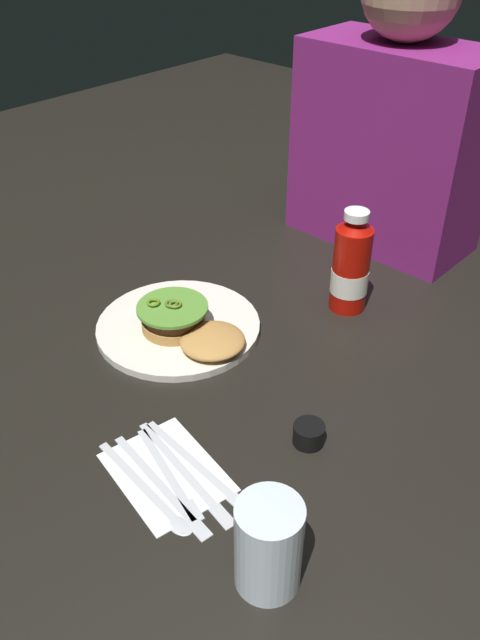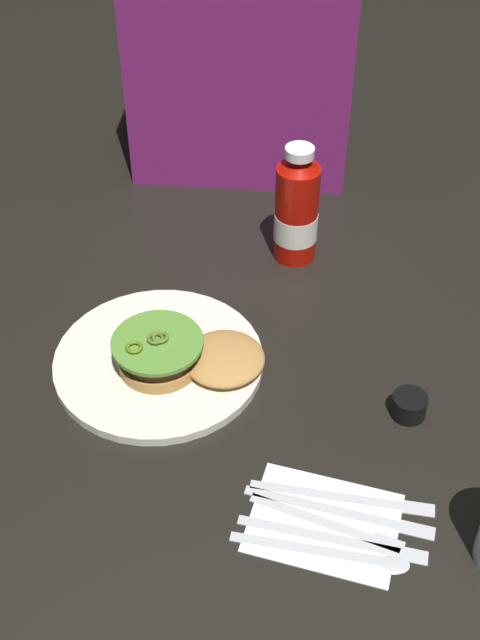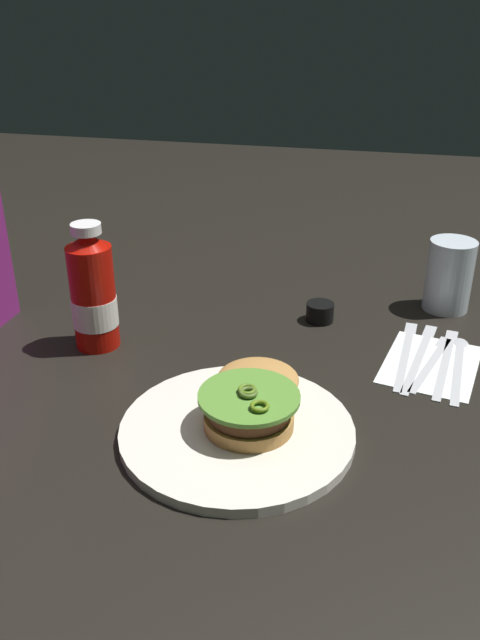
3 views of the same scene
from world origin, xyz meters
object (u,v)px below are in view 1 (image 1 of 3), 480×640
dinner_plate (178,327)px  diner_person (393,123)px  table_knife (165,489)px  ketchup_bottle (351,267)px  fork_utensil (172,480)px  condiment_cup (309,434)px  spoon_utensil (155,497)px  water_glass (268,545)px  napkin (167,472)px  butter_knife (189,477)px  steak_knife (203,469)px  burger_sandwich (187,325)px

dinner_plate → diner_person: bearing=83.0°
table_knife → ketchup_bottle: bearing=98.5°
dinner_plate → fork_utensil: bearing=-44.1°
table_knife → condiment_cup: bearing=67.5°
dinner_plate → spoon_utensil: (0.25, -0.28, -0.00)m
dinner_plate → table_knife: bearing=-45.5°
fork_utensil → diner_person: bearing=103.2°
fork_utensil → diner_person: 0.84m
dinner_plate → diner_person: (0.07, 0.54, 0.25)m
diner_person → water_glass: bearing=-65.3°
dinner_plate → condiment_cup: condiment_cup is taller
dinner_plate → napkin: bearing=-45.6°
condiment_cup → fork_utensil: (-0.09, -0.18, -0.01)m
spoon_utensil → table_knife: bearing=89.2°
table_knife → diner_person: (-0.19, 0.80, 0.25)m
ketchup_bottle → napkin: size_ratio=1.16×
table_knife → fork_utensil: same height
ketchup_bottle → butter_knife: 0.50m
condiment_cup → water_glass: bearing=-64.2°
dinner_plate → table_knife: 0.36m
steak_knife → diner_person: bearing=105.1°
water_glass → spoon_utensil: bearing=-175.6°
napkin → condiment_cup: bearing=59.1°
dinner_plate → burger_sandwich: (0.04, -0.01, 0.03)m
burger_sandwich → spoon_utensil: bearing=-50.7°
dinner_plate → diner_person: diner_person is taller
dinner_plate → fork_utensil: 0.35m
steak_knife → table_knife: bearing=-101.2°
dinner_plate → napkin: size_ratio=1.71×
water_glass → condiment_cup: 0.23m
steak_knife → dinner_plate: bearing=143.0°
spoon_utensil → table_knife: same height
ketchup_bottle → spoon_utensil: ketchup_bottle is taller
fork_utensil → spoon_utensil: bearing=-82.0°
water_glass → butter_knife: (-0.17, 0.04, -0.06)m
condiment_cup → fork_utensil: size_ratio=0.25×
condiment_cup → table_knife: size_ratio=0.21×
water_glass → spoon_utensil: 0.19m
table_knife → fork_utensil: bearing=106.8°
fork_utensil → water_glass: bearing=-6.5°
burger_sandwich → napkin: (0.19, -0.22, -0.03)m
dinner_plate → condiment_cup: size_ratio=6.31×
condiment_cup → napkin: (-0.11, -0.18, -0.01)m
water_glass → butter_knife: bearing=166.8°
water_glass → condiment_cup: water_glass is taller
dinner_plate → steak_knife: bearing=-37.0°
burger_sandwich → spoon_utensil: size_ratio=1.01×
ketchup_bottle → table_knife: bearing=-81.5°
napkin → table_knife: table_knife is taller
butter_knife → steak_knife: size_ratio=1.02×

